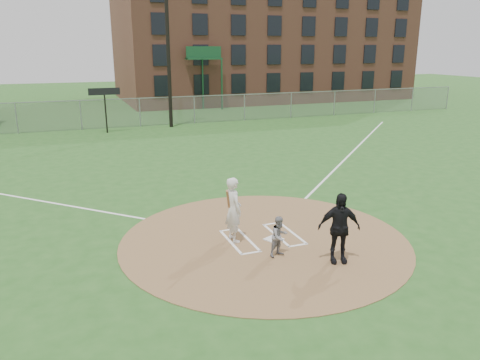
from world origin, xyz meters
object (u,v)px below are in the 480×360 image
object	(u,v)px
home_plate	(274,239)
catcher	(279,236)
umpire	(339,228)
batter_at_plate	(233,209)

from	to	relation	value
home_plate	catcher	xyz separation A→B (m)	(-0.32, -1.03, 0.54)
umpire	batter_at_plate	size ratio (longest dim) A/B	0.99
catcher	batter_at_plate	size ratio (longest dim) A/B	0.58
catcher	umpire	size ratio (longest dim) A/B	0.59
batter_at_plate	umpire	bearing A→B (deg)	-47.55
umpire	batter_at_plate	distance (m)	3.07
catcher	umpire	xyz separation A→B (m)	(1.27, -0.87, 0.38)
umpire	catcher	bearing A→B (deg)	163.08
catcher	batter_at_plate	world-z (taller)	batter_at_plate
catcher	batter_at_plate	distance (m)	1.66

